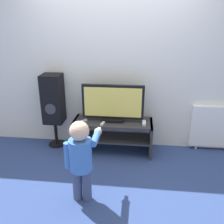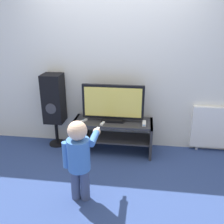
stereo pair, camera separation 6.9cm
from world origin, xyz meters
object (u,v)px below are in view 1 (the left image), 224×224
remote_primary (83,121)px  child (81,155)px  television (113,104)px  game_console (144,123)px  speaker_tower (53,100)px  remote_secondary (103,123)px  radiator (217,127)px

remote_primary → child: child is taller
television → remote_primary: 0.51m
television → child: television is taller
game_console → speaker_tower: bearing=173.1°
remote_secondary → game_console: bearing=5.7°
remote_secondary → speaker_tower: size_ratio=0.12×
television → game_console: bearing=-10.3°
remote_primary → radiator: (1.99, 0.30, -0.13)m
television → game_console: size_ratio=5.68×
television → child: (-0.22, -1.12, -0.20)m
child → speaker_tower: bearing=120.3°
television → speaker_tower: size_ratio=0.78×
television → game_console: television is taller
speaker_tower → radiator: 2.52m
speaker_tower → remote_secondary: bearing=-15.9°
game_console → remote_secondary: game_console is taller
child → radiator: (1.78, 1.33, -0.18)m
remote_secondary → child: child is taller
game_console → remote_secondary: (-0.59, -0.06, -0.01)m
remote_secondary → child: size_ratio=0.14×
speaker_tower → radiator: size_ratio=1.48×
remote_primary → television: bearing=11.6°
child → speaker_tower: 1.41m
game_console → remote_primary: (-0.89, -0.00, -0.01)m
radiator → child: bearing=-143.2°
game_console → speaker_tower: size_ratio=0.14×
speaker_tower → television: bearing=-5.1°
remote_primary → remote_secondary: 0.30m
remote_secondary → radiator: (1.70, 0.35, -0.13)m
game_console → speaker_tower: (-1.38, 0.17, 0.24)m
remote_secondary → child: bearing=-95.1°
remote_secondary → radiator: radiator is taller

